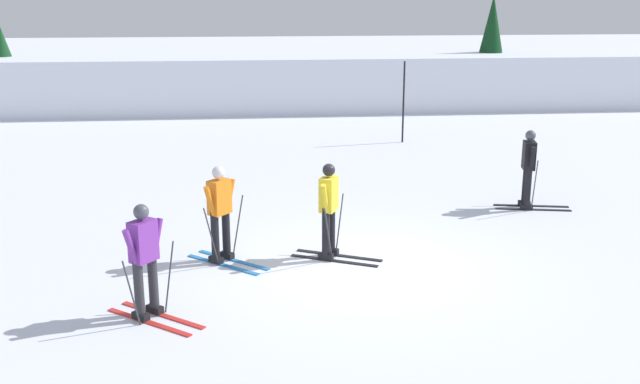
# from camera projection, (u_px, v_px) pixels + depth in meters

# --- Properties ---
(ground_plane) EXTENTS (120.00, 120.00, 0.00)m
(ground_plane) POSITION_uv_depth(u_px,v_px,m) (364.00, 267.00, 12.68)
(ground_plane) COLOR silver
(far_snow_ridge) EXTENTS (80.00, 8.21, 2.05)m
(far_snow_ridge) POSITION_uv_depth(u_px,v_px,m) (294.00, 75.00, 31.05)
(far_snow_ridge) COLOR silver
(far_snow_ridge) RESTS_ON ground
(skier_black) EXTENTS (1.64, 0.99, 1.71)m
(skier_black) POSITION_uv_depth(u_px,v_px,m) (529.00, 167.00, 15.82)
(skier_black) COLOR black
(skier_black) RESTS_ON ground
(skier_orange) EXTENTS (1.46, 1.32, 1.71)m
(skier_orange) POSITION_uv_depth(u_px,v_px,m) (220.00, 211.00, 12.72)
(skier_orange) COLOR #237AC6
(skier_orange) RESTS_ON ground
(skier_yellow) EXTENTS (1.60, 1.02, 1.71)m
(skier_yellow) POSITION_uv_depth(u_px,v_px,m) (329.00, 208.00, 12.89)
(skier_yellow) COLOR black
(skier_yellow) RESTS_ON ground
(skier_purple) EXTENTS (1.48, 1.28, 1.71)m
(skier_purple) POSITION_uv_depth(u_px,v_px,m) (145.00, 258.00, 10.54)
(skier_purple) COLOR red
(skier_purple) RESTS_ON ground
(trail_marker_pole) EXTENTS (0.06, 0.06, 2.47)m
(trail_marker_pole) POSITION_uv_depth(u_px,v_px,m) (403.00, 102.00, 22.48)
(trail_marker_pole) COLOR black
(trail_marker_pole) RESTS_ON ground
(conifer_far_left) EXTENTS (1.46, 1.46, 3.22)m
(conifer_far_left) POSITION_uv_depth(u_px,v_px,m) (3.00, 60.00, 28.14)
(conifer_far_left) COLOR #513823
(conifer_far_left) RESTS_ON ground
(conifer_far_right) EXTENTS (1.43, 1.43, 4.31)m
(conifer_far_right) POSITION_uv_depth(u_px,v_px,m) (491.00, 40.00, 29.70)
(conifer_far_right) COLOR #513823
(conifer_far_right) RESTS_ON ground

